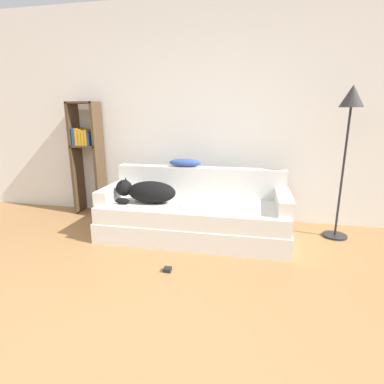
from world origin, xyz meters
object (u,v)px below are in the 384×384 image
Objects in this scene: laptop at (196,205)px; floor_lamp at (350,117)px; power_adapter at (167,270)px; throw_pillow at (185,163)px; bookshelf at (87,151)px; couch at (194,220)px; dog at (147,192)px.

floor_lamp is at bearing 15.68° from laptop.
throw_pillow is at bearing 95.23° from power_adapter.
laptop is 0.75× the size of throw_pillow.
bookshelf is 0.92× the size of floor_lamp.
laptop is 1.82m from floor_lamp.
throw_pillow reaches higher than laptop.
floor_lamp reaches higher than couch.
dog is 2.26m from floor_lamp.
power_adapter is at bearing -98.00° from laptop.
bookshelf is at bearing 137.50° from power_adapter.
dog is 10.15× the size of power_adapter.
laptop is 0.84m from power_adapter.
floor_lamp is (1.57, 0.31, 1.12)m from couch.
floor_lamp is at bearing -1.81° from throw_pillow.
throw_pillow is at bearing 117.31° from laptop.
dog reaches higher than couch.
floor_lamp reaches higher than laptop.
throw_pillow is 1.83m from floor_lamp.
couch reaches higher than power_adapter.
floor_lamp is (2.08, 0.39, 0.80)m from dog.
bookshelf reaches higher than throw_pillow.
laptop is at bearing -63.67° from throw_pillow.
floor_lamp reaches higher than throw_pillow.
throw_pillow is 1.44m from bookshelf.
floor_lamp is (1.52, 0.40, 0.91)m from laptop.
throw_pillow is (-0.18, 0.36, 0.59)m from couch.
throw_pillow is 0.24× the size of floor_lamp.
dog is 2.34× the size of laptop.
bookshelf reaches higher than dog.
bookshelf is (-1.64, 0.66, 0.47)m from laptop.
power_adapter is (-0.07, -0.82, -0.18)m from couch.
couch is 0.71m from throw_pillow.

